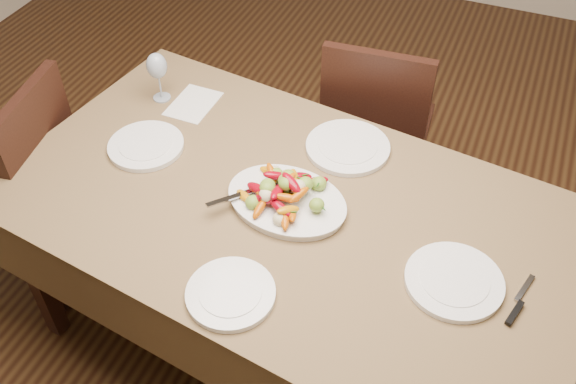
# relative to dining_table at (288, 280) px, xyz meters

# --- Properties ---
(floor) EXTENTS (6.00, 6.00, 0.00)m
(floor) POSITION_rel_dining_table_xyz_m (-0.23, 0.04, -0.38)
(floor) COLOR #362010
(floor) RESTS_ON ground
(dining_table) EXTENTS (1.97, 1.29, 0.76)m
(dining_table) POSITION_rel_dining_table_xyz_m (0.00, 0.00, 0.00)
(dining_table) COLOR brown
(dining_table) RESTS_ON ground
(chair_far) EXTENTS (0.45, 0.45, 0.95)m
(chair_far) POSITION_rel_dining_table_xyz_m (0.07, 0.85, 0.10)
(chair_far) COLOR black
(chair_far) RESTS_ON ground
(chair_left) EXTENTS (0.49, 0.49, 0.95)m
(chair_left) POSITION_rel_dining_table_xyz_m (-1.13, -0.07, 0.10)
(chair_left) COLOR black
(chair_left) RESTS_ON ground
(serving_platter) EXTENTS (0.41, 0.33, 0.02)m
(serving_platter) POSITION_rel_dining_table_xyz_m (-0.01, 0.00, 0.39)
(serving_platter) COLOR white
(serving_platter) RESTS_ON dining_table
(roasted_vegetables) EXTENTS (0.34, 0.25, 0.09)m
(roasted_vegetables) POSITION_rel_dining_table_xyz_m (-0.01, 0.00, 0.45)
(roasted_vegetables) COLOR maroon
(roasted_vegetables) RESTS_ON serving_platter
(serving_spoon) EXTENTS (0.26, 0.21, 0.03)m
(serving_spoon) POSITION_rel_dining_table_xyz_m (-0.07, -0.03, 0.43)
(serving_spoon) COLOR #9EA0A8
(serving_spoon) RESTS_ON serving_platter
(plate_left) EXTENTS (0.26, 0.26, 0.02)m
(plate_left) POSITION_rel_dining_table_xyz_m (-0.56, 0.07, 0.39)
(plate_left) COLOR white
(plate_left) RESTS_ON dining_table
(plate_right) EXTENTS (0.28, 0.28, 0.02)m
(plate_right) POSITION_rel_dining_table_xyz_m (0.54, -0.10, 0.39)
(plate_right) COLOR white
(plate_right) RESTS_ON dining_table
(plate_far) EXTENTS (0.29, 0.29, 0.02)m
(plate_far) POSITION_rel_dining_table_xyz_m (0.09, 0.33, 0.39)
(plate_far) COLOR white
(plate_far) RESTS_ON dining_table
(plate_near) EXTENTS (0.25, 0.25, 0.02)m
(plate_near) POSITION_rel_dining_table_xyz_m (-0.01, -0.38, 0.39)
(plate_near) COLOR white
(plate_near) RESTS_ON dining_table
(wine_glass) EXTENTS (0.08, 0.08, 0.20)m
(wine_glass) POSITION_rel_dining_table_xyz_m (-0.66, 0.34, 0.48)
(wine_glass) COLOR #8C99A5
(wine_glass) RESTS_ON dining_table
(menu_card) EXTENTS (0.15, 0.21, 0.00)m
(menu_card) POSITION_rel_dining_table_xyz_m (-0.53, 0.36, 0.38)
(menu_card) COLOR silver
(menu_card) RESTS_ON dining_table
(table_knife) EXTENTS (0.07, 0.20, 0.01)m
(table_knife) POSITION_rel_dining_table_xyz_m (0.72, -0.10, 0.38)
(table_knife) COLOR #9EA0A8
(table_knife) RESTS_ON dining_table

